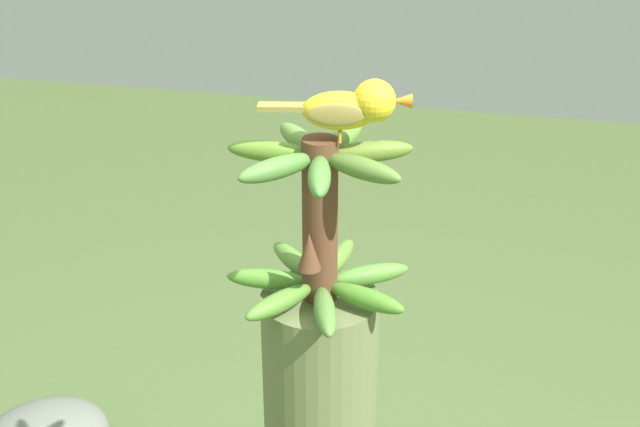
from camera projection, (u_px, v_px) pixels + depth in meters
The scene contains 2 objects.
banana_bunch at pixel (320, 222), 1.26m from camera, with size 0.30×0.30×0.27m.
perched_bird at pixel (354, 106), 1.18m from camera, with size 0.22×0.08×0.09m.
Camera 1 is at (-0.26, 1.10, 1.69)m, focal length 46.68 mm.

